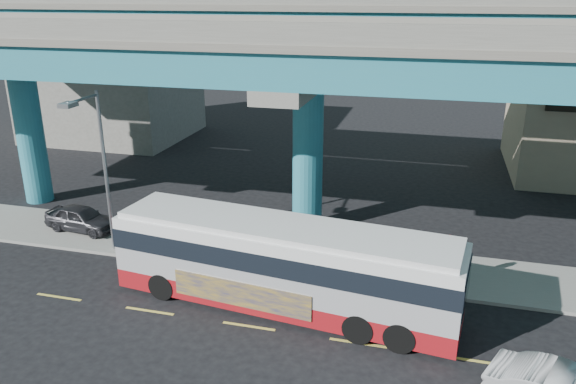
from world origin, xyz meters
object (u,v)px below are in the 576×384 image
(parked_car, at_px, (81,218))
(street_lamp, at_px, (96,152))
(transit_bus, at_px, (283,262))
(stop_sign, at_px, (448,250))

(parked_car, bearing_deg, street_lamp, -120.88)
(transit_bus, height_order, parked_car, transit_bus)
(parked_car, bearing_deg, transit_bus, -102.96)
(transit_bus, xyz_separation_m, stop_sign, (6.03, 2.77, -0.05))
(street_lamp, bearing_deg, parked_car, 142.67)
(parked_car, xyz_separation_m, stop_sign, (17.68, -1.34, 1.04))
(parked_car, distance_m, street_lamp, 5.40)
(parked_car, height_order, stop_sign, stop_sign)
(transit_bus, relative_size, stop_sign, 5.76)
(street_lamp, height_order, stop_sign, street_lamp)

